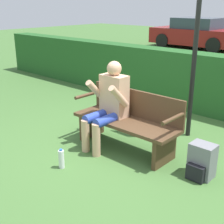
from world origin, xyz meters
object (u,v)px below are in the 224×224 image
object	(u,v)px
backpack	(201,162)
parked_car	(197,34)
park_bench	(128,120)
person_seated	(109,102)
signpost	(195,46)
water_bottle	(61,159)

from	to	relation	value
backpack	parked_car	distance (m)	11.43
park_bench	person_seated	distance (m)	0.37
person_seated	signpost	size ratio (longest dim) A/B	0.50
water_bottle	park_bench	bearing A→B (deg)	77.06
water_bottle	signpost	world-z (taller)	signpost
backpack	parked_car	world-z (taller)	parked_car
parked_car	water_bottle	bearing A→B (deg)	-69.43
park_bench	person_seated	xyz separation A→B (m)	(-0.25, -0.12, 0.25)
backpack	signpost	size ratio (longest dim) A/B	0.17
park_bench	parked_car	size ratio (longest dim) A/B	0.39
person_seated	water_bottle	xyz separation A→B (m)	(0.02, -0.89, -0.53)
water_bottle	parked_car	distance (m)	11.76
signpost	parked_car	size ratio (longest dim) A/B	0.61
park_bench	person_seated	world-z (taller)	person_seated
person_seated	park_bench	bearing A→B (deg)	25.85
person_seated	signpost	xyz separation A→B (m)	(0.67, 1.08, 0.72)
person_seated	signpost	world-z (taller)	signpost
park_bench	signpost	world-z (taller)	signpost
backpack	signpost	xyz separation A→B (m)	(-0.73, 0.99, 1.18)
person_seated	parked_car	distance (m)	10.92
parked_car	backpack	bearing A→B (deg)	-61.22
person_seated	backpack	size ratio (longest dim) A/B	2.91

